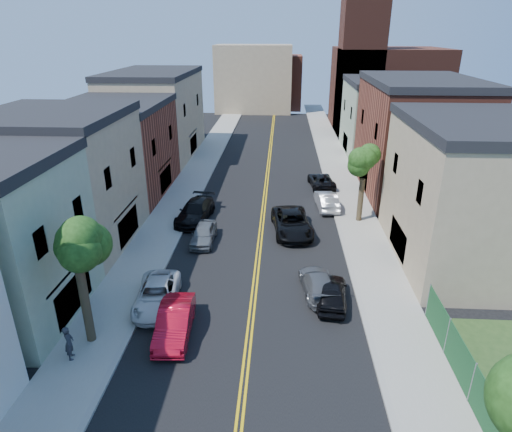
% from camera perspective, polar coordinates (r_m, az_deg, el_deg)
% --- Properties ---
extents(sidewalk_left, '(3.20, 100.00, 0.15)m').
position_cam_1_polar(sidewalk_left, '(46.73, -8.37, 4.76)').
color(sidewalk_left, gray).
rests_on(sidewalk_left, ground).
extents(sidewalk_right, '(3.20, 100.00, 0.15)m').
position_cam_1_polar(sidewalk_right, '(46.25, 11.25, 4.37)').
color(sidewalk_right, gray).
rests_on(sidewalk_right, ground).
extents(curb_left, '(0.30, 100.00, 0.15)m').
position_cam_1_polar(curb_left, '(46.41, -6.24, 4.75)').
color(curb_left, gray).
rests_on(curb_left, ground).
extents(curb_right, '(0.30, 100.00, 0.15)m').
position_cam_1_polar(curb_right, '(46.04, 9.09, 4.44)').
color(curb_right, gray).
rests_on(curb_right, ground).
extents(bldg_left_tan_near, '(9.00, 10.00, 9.00)m').
position_cam_1_polar(bldg_left_tan_near, '(33.88, -23.98, 3.77)').
color(bldg_left_tan_near, '#998466').
rests_on(bldg_left_tan_near, ground).
extents(bldg_left_brick, '(9.00, 12.00, 8.00)m').
position_cam_1_polar(bldg_left_brick, '(43.65, -17.64, 7.99)').
color(bldg_left_brick, brown).
rests_on(bldg_left_brick, ground).
extents(bldg_left_tan_far, '(9.00, 16.00, 9.50)m').
position_cam_1_polar(bldg_left_tan_far, '(56.48, -12.87, 12.51)').
color(bldg_left_tan_far, '#998466').
rests_on(bldg_left_tan_far, ground).
extents(bldg_right_tan, '(9.00, 12.00, 9.00)m').
position_cam_1_polar(bldg_right_tan, '(31.82, 26.44, 2.16)').
color(bldg_right_tan, '#998466').
rests_on(bldg_right_tan, ground).
extents(bldg_right_brick, '(9.00, 14.00, 10.00)m').
position_cam_1_polar(bldg_right_brick, '(44.35, 20.00, 9.25)').
color(bldg_right_brick, brown).
rests_on(bldg_right_brick, ground).
extents(bldg_right_palegrn, '(9.00, 12.00, 8.50)m').
position_cam_1_polar(bldg_right_palegrn, '(57.78, 16.21, 11.90)').
color(bldg_right_palegrn, gray).
rests_on(bldg_right_palegrn, ground).
extents(church, '(16.20, 14.20, 22.60)m').
position_cam_1_polar(church, '(72.44, 15.87, 16.44)').
color(church, '#4C2319').
rests_on(church, ground).
extents(backdrop_left, '(14.00, 8.00, 12.00)m').
position_cam_1_polar(backdrop_left, '(86.04, -0.30, 17.35)').
color(backdrop_left, '#998466').
rests_on(backdrop_left, ground).
extents(backdrop_center, '(10.00, 8.00, 10.00)m').
position_cam_1_polar(backdrop_center, '(89.96, 2.52, 16.94)').
color(backdrop_center, brown).
rests_on(backdrop_center, ground).
extents(fence_right, '(0.04, 15.00, 1.90)m').
position_cam_1_polar(fence_right, '(20.34, 27.81, -21.62)').
color(fence_right, '#143F1E').
rests_on(fence_right, sidewalk_right).
extents(tree_left_mid, '(5.20, 5.20, 9.29)m').
position_cam_1_polar(tree_left_mid, '(21.32, -22.82, -0.78)').
color(tree_left_mid, '#312618').
rests_on(tree_left_mid, sidewalk_left).
extents(tree_right_far, '(4.40, 4.40, 8.03)m').
position_cam_1_polar(tree_right_far, '(35.19, 14.00, 7.91)').
color(tree_right_far, '#312618').
rests_on(tree_right_far, sidewalk_right).
extents(red_sedan, '(1.89, 4.70, 1.52)m').
position_cam_1_polar(red_sedan, '(23.49, -10.50, -13.34)').
color(red_sedan, red).
rests_on(red_sedan, ground).
extents(white_pickup, '(2.78, 5.16, 1.37)m').
position_cam_1_polar(white_pickup, '(25.91, -12.71, -9.92)').
color(white_pickup, silver).
rests_on(white_pickup, ground).
extents(grey_car_left, '(1.64, 4.07, 1.39)m').
position_cam_1_polar(grey_car_left, '(32.58, -6.81, -2.28)').
color(grey_car_left, slate).
rests_on(grey_car_left, ground).
extents(black_car_left, '(2.91, 5.76, 1.60)m').
position_cam_1_polar(black_car_left, '(36.37, -7.89, 0.62)').
color(black_car_left, black).
rests_on(black_car_left, ground).
extents(grey_car_right, '(2.37, 4.72, 1.31)m').
position_cam_1_polar(grey_car_right, '(26.62, 8.06, -8.64)').
color(grey_car_right, '#505357').
rests_on(grey_car_right, ground).
extents(black_car_right, '(2.10, 4.30, 1.41)m').
position_cam_1_polar(black_car_right, '(25.82, 9.82, -9.74)').
color(black_car_right, black).
rests_on(black_car_right, ground).
extents(silver_car_right, '(1.97, 4.66, 1.49)m').
position_cam_1_polar(silver_car_right, '(38.98, 9.13, 2.02)').
color(silver_car_right, '#ACAEB4').
rests_on(silver_car_right, ground).
extents(dark_car_right_far, '(2.75, 4.99, 1.32)m').
position_cam_1_polar(dark_car_right_far, '(44.43, 8.46, 4.59)').
color(dark_car_right_far, black).
rests_on(dark_car_right_far, ground).
extents(black_suv_lane, '(3.45, 6.24, 1.65)m').
position_cam_1_polar(black_suv_lane, '(33.93, 4.67, -0.87)').
color(black_suv_lane, black).
rests_on(black_suv_lane, ground).
extents(pedestrian_left, '(0.58, 0.73, 1.74)m').
position_cam_1_polar(pedestrian_left, '(23.13, -23.08, -14.88)').
color(pedestrian_left, '#282930').
rests_on(pedestrian_left, sidewalk_left).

